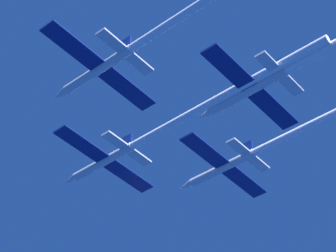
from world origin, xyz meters
name	(u,v)px	position (x,y,z in m)	size (l,w,h in m)	color
jet_lead	(160,131)	(-0.23, -11.27, -0.44)	(18.19, 44.62, 3.01)	silver
jet_left_wing	(185,14)	(-13.37, -26.28, 0.29)	(18.19, 52.22, 3.01)	silver
jet_right_wing	(287,136)	(12.43, -23.63, 0.08)	(18.19, 45.87, 3.01)	silver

